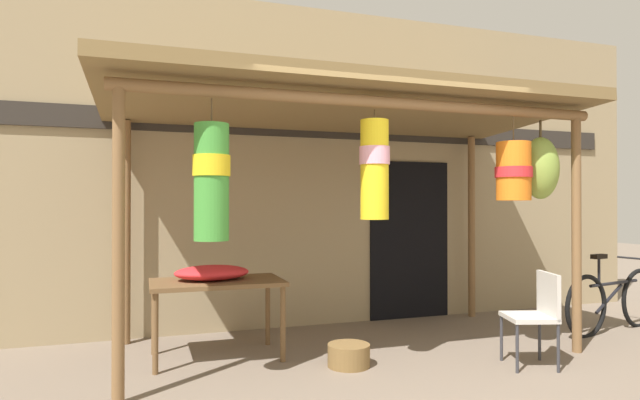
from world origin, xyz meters
name	(u,v)px	position (x,y,z in m)	size (l,w,h in m)	color
ground_plane	(402,381)	(0.00, 0.00, 0.00)	(30.00, 30.00, 0.00)	#756656
shop_facade	(317,167)	(0.01, 2.25, 1.91)	(9.40, 0.29, 3.83)	#9E8966
market_stall_canopy	(355,122)	(-0.03, 0.94, 2.28)	(4.72, 2.25, 2.57)	brown
display_table	(217,289)	(-1.36, 1.13, 0.65)	(1.23, 0.72, 0.74)	brown
flower_heap_on_table	(214,273)	(-1.39, 1.16, 0.81)	(0.70, 0.49, 0.14)	red
folding_chair	(537,310)	(1.33, -0.04, 0.50)	(0.50, 0.50, 0.84)	beige
wicker_basket_by_table	(349,355)	(-0.27, 0.50, 0.10)	(0.38, 0.38, 0.20)	brown
parked_bicycle	(614,301)	(3.09, 0.74, 0.35)	(1.73, 0.50, 0.92)	black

